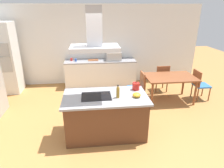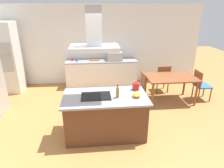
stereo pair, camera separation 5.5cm
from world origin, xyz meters
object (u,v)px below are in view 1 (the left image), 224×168
at_px(wall_oven_stack, 5,59).
at_px(chair_at_left_end, 138,86).
at_px(mixing_bowl, 137,95).
at_px(cooktop, 96,96).
at_px(dining_table, 170,79).
at_px(olive_oil_bottle, 118,92).
at_px(range_hood, 94,36).
at_px(coffee_mug_blue, 76,60).
at_px(countertop_microwave, 114,56).
at_px(tea_kettle, 136,86).
at_px(cutting_board, 93,60).
at_px(coffee_mug_red, 71,59).
at_px(chair_facing_back_wall, 161,77).
at_px(chair_at_right_end, 199,83).

relative_size(wall_oven_stack, chair_at_left_end, 2.47).
bearing_deg(mixing_bowl, cooktop, 171.65).
bearing_deg(dining_table, olive_oil_bottle, -138.58).
relative_size(chair_at_left_end, range_hood, 0.99).
relative_size(mixing_bowl, coffee_mug_blue, 1.83).
bearing_deg(coffee_mug_blue, countertop_microwave, 1.44).
height_order(tea_kettle, range_hood, range_hood).
distance_m(coffee_mug_blue, cutting_board, 0.59).
bearing_deg(cutting_board, countertop_microwave, -4.10).
height_order(coffee_mug_red, chair_at_left_end, coffee_mug_red).
distance_m(tea_kettle, countertop_microwave, 2.63).
xyz_separation_m(cutting_board, range_hood, (-0.01, -2.93, 1.19)).
bearing_deg(chair_facing_back_wall, cooktop, -135.84).
distance_m(mixing_bowl, wall_oven_stack, 4.48).
height_order(chair_at_left_end, range_hood, range_hood).
distance_m(tea_kettle, chair_at_left_end, 1.31).
bearing_deg(olive_oil_bottle, coffee_mug_blue, 108.89).
relative_size(olive_oil_bottle, wall_oven_stack, 0.12).
bearing_deg(dining_table, chair_facing_back_wall, 90.00).
xyz_separation_m(wall_oven_stack, chair_at_left_end, (3.96, -1.21, -0.59)).
height_order(coffee_mug_blue, dining_table, coffee_mug_blue).
xyz_separation_m(countertop_microwave, range_hood, (-0.70, -2.88, 1.06)).
relative_size(coffee_mug_red, chair_at_right_end, 0.10).
bearing_deg(countertop_microwave, chair_at_left_end, -69.56).
relative_size(coffee_mug_blue, wall_oven_stack, 0.04).
bearing_deg(wall_oven_stack, cooktop, -44.28).
bearing_deg(coffee_mug_blue, olive_oil_bottle, -71.11).
bearing_deg(chair_facing_back_wall, olive_oil_bottle, -128.29).
xyz_separation_m(tea_kettle, coffee_mug_blue, (-1.46, 2.59, -0.03)).
height_order(mixing_bowl, coffee_mug_red, same).
bearing_deg(cooktop, chair_at_right_end, 24.97).
bearing_deg(cooktop, tea_kettle, 16.46).
distance_m(cooktop, chair_at_left_end, 1.94).
distance_m(cutting_board, chair_at_right_end, 3.44).
distance_m(coffee_mug_blue, chair_at_right_end, 3.94).
distance_m(chair_at_left_end, range_hood, 2.48).
xyz_separation_m(mixing_bowl, wall_oven_stack, (-3.52, 2.76, 0.16)).
relative_size(cooktop, chair_at_right_end, 0.67).
xyz_separation_m(mixing_bowl, chair_facing_back_wall, (1.35, 2.22, -0.44)).
bearing_deg(wall_oven_stack, cutting_board, 5.96).
height_order(coffee_mug_blue, chair_facing_back_wall, coffee_mug_blue).
relative_size(coffee_mug_blue, chair_facing_back_wall, 0.10).
height_order(coffee_mug_red, cutting_board, coffee_mug_red).
bearing_deg(olive_oil_bottle, wall_oven_stack, 138.92).
bearing_deg(coffee_mug_blue, coffee_mug_red, 145.07).
bearing_deg(olive_oil_bottle, cooktop, 167.66).
xyz_separation_m(chair_facing_back_wall, chair_at_right_end, (0.92, -0.67, 0.00)).
distance_m(olive_oil_bottle, dining_table, 2.33).
relative_size(cutting_board, dining_table, 0.24).
relative_size(olive_oil_bottle, chair_at_left_end, 0.30).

